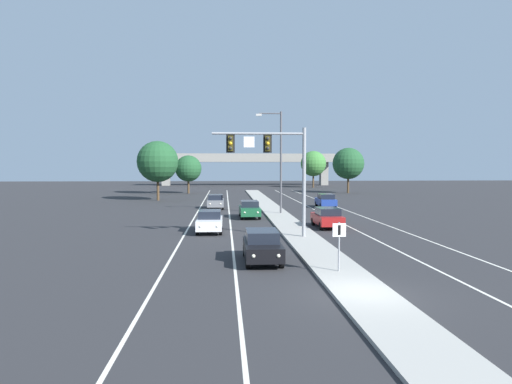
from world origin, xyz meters
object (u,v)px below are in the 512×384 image
Objects in this scene: tree_far_left_a at (158,164)px; car_receding_blue at (326,200)px; car_oncoming_grey at (216,201)px; median_sign_post at (339,239)px; car_oncoming_white at (210,221)px; car_receding_red at (327,217)px; car_oncoming_black at (262,246)px; tree_far_right_c at (313,164)px; overhead_signal_mast at (275,159)px; tree_far_right_b at (348,164)px; tree_far_left_b at (188,169)px; street_lamp_median at (279,156)px; car_oncoming_green at (250,209)px; tree_far_left_c at (158,162)px.

car_receding_blue is at bearing -50.76° from tree_far_left_a.
median_sign_post is at bearing -79.44° from car_oncoming_grey.
car_oncoming_white and car_receding_red have the same top height.
car_oncoming_black is 11.27m from car_oncoming_white.
car_oncoming_white is (-6.17, 13.90, -0.77)m from median_sign_post.
tree_far_right_c reaches higher than median_sign_post.
tree_far_right_b reaches higher than overhead_signal_mast.
tree_far_left_b is at bearing 177.99° from tree_far_right_b.
tree_far_right_c is (-2.24, 20.82, 0.04)m from tree_far_right_b.
median_sign_post is at bearing -80.32° from overhead_signal_mast.
overhead_signal_mast is 73.33m from tree_far_right_c.
overhead_signal_mast is at bearing 99.68° from median_sign_post.
car_oncoming_white is (-6.43, -12.07, -4.97)m from street_lamp_median.
car_oncoming_green is (-3.03, -2.81, -4.97)m from street_lamp_median.
street_lamp_median is (0.26, 25.97, 4.21)m from median_sign_post.
overhead_signal_mast is at bearing -38.64° from car_oncoming_white.
car_oncoming_grey is 0.56× the size of tree_far_right_c.
car_oncoming_grey is (-6.35, 6.73, -4.97)m from street_lamp_median.
tree_far_right_b is (19.30, 37.95, 4.36)m from car_oncoming_green.
car_oncoming_black is 59.71m from tree_far_left_b.
street_lamp_median is at bearing 42.85° from car_oncoming_green.
car_oncoming_grey is 16.11m from tree_far_left_c.
tree_far_right_c reaches higher than tree_far_right_b.
median_sign_post is at bearing -72.67° from tree_far_left_c.
tree_far_right_c is at bearing 77.36° from overhead_signal_mast.
overhead_signal_mast is at bearing -97.42° from street_lamp_median.
car_receding_red is at bearing 79.52° from median_sign_post.
tree_far_right_b is at bearing 70.17° from overhead_signal_mast.
overhead_signal_mast is 0.87× the size of tree_far_left_c.
street_lamp_median is 1.26× the size of tree_far_right_b.
car_oncoming_green is 1.00× the size of car_oncoming_grey.
tree_far_left_c is at bearing 107.33° from median_sign_post.
car_oncoming_black is at bearing -77.25° from tree_far_left_a.
street_lamp_median is 10.93m from car_receding_blue.
tree_far_left_b is (-11.32, 62.08, 2.72)m from median_sign_post.
car_oncoming_white is 1.00× the size of car_receding_red.
car_oncoming_white is at bearing -115.67° from tree_far_right_b.
car_receding_blue is 49.37m from tree_far_right_c.
car_receding_red is 67.27m from tree_far_right_c.
tree_far_left_a is at bearing 104.95° from median_sign_post.
car_oncoming_black is (-3.46, -22.94, -4.97)m from street_lamp_median.
tree_far_right_b is 27.87m from tree_far_left_b.
car_oncoming_green is at bearing 94.50° from overhead_signal_mast.
tree_far_left_a is (-16.70, 35.57, -0.63)m from street_lamp_median.
car_oncoming_green is (3.40, 9.25, 0.00)m from car_oncoming_white.
car_oncoming_grey is at bearing -57.96° from tree_far_left_c.
car_oncoming_grey is (-3.32, 9.54, 0.00)m from car_oncoming_green.
overhead_signal_mast is 1.09× the size of tree_far_left_b.
tree_far_right_b is 1.00× the size of tree_far_left_a.
median_sign_post is at bearing -66.06° from car_oncoming_white.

